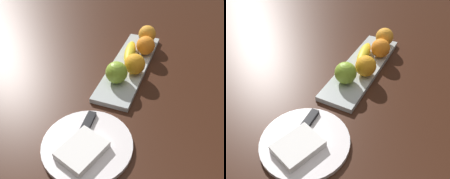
{
  "view_description": "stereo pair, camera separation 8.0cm",
  "coord_description": "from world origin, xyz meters",
  "views": [
    {
      "loc": [
        0.76,
        0.24,
        0.57
      ],
      "look_at": [
        0.19,
        0.03,
        0.05
      ],
      "focal_mm": 40.6,
      "sensor_mm": 36.0,
      "label": 1
    },
    {
      "loc": [
        0.72,
        0.31,
        0.57
      ],
      "look_at": [
        0.19,
        0.03,
        0.05
      ],
      "focal_mm": 40.6,
      "sensor_mm": 36.0,
      "label": 2
    }
  ],
  "objects": [
    {
      "name": "fruit_tray",
      "position": [
        -0.01,
        0.03,
        0.01
      ],
      "size": [
        0.46,
        0.13,
        0.02
      ],
      "primitive_type": "cube",
      "color": "#B3BCBD",
      "rests_on": "ground_plane"
    },
    {
      "name": "apple",
      "position": [
        0.11,
        0.02,
        0.06
      ],
      "size": [
        0.08,
        0.08,
        0.08
      ],
      "primitive_type": "sphere",
      "color": "#84AD2F",
      "rests_on": "fruit_tray"
    },
    {
      "name": "knife",
      "position": [
        0.34,
        0.01,
        0.02
      ],
      "size": [
        0.18,
        0.03,
        0.01
      ],
      "rotation": [
        0.0,
        0.0,
        0.06
      ],
      "color": "silver",
      "rests_on": "dinner_plate"
    },
    {
      "name": "folded_napkin",
      "position": [
        0.41,
        0.03,
        0.02
      ],
      "size": [
        0.14,
        0.13,
        0.02
      ],
      "primitive_type": "cube",
      "rotation": [
        0.0,
        0.0,
        -0.32
      ],
      "color": "white",
      "rests_on": "dinner_plate"
    },
    {
      "name": "ground_plane",
      "position": [
        0.0,
        0.0,
        0.0
      ],
      "size": [
        2.4,
        2.4,
        0.0
      ],
      "primitive_type": "plane",
      "color": "#341A0F"
    },
    {
      "name": "dinner_plate",
      "position": [
        0.38,
        0.03,
        0.01
      ],
      "size": [
        0.25,
        0.25,
        0.01
      ],
      "primitive_type": "cylinder",
      "color": "white",
      "rests_on": "ground_plane"
    },
    {
      "name": "orange_near_banana",
      "position": [
        0.04,
        0.06,
        0.05
      ],
      "size": [
        0.07,
        0.07,
        0.07
      ],
      "primitive_type": "sphere",
      "color": "orange",
      "rests_on": "fruit_tray"
    },
    {
      "name": "orange_center",
      "position": [
        -0.1,
        0.07,
        0.05
      ],
      "size": [
        0.07,
        0.07,
        0.07
      ],
      "primitive_type": "sphere",
      "color": "orange",
      "rests_on": "fruit_tray"
    },
    {
      "name": "orange_near_apple",
      "position": [
        -0.19,
        0.05,
        0.05
      ],
      "size": [
        0.07,
        0.07,
        0.07
      ],
      "primitive_type": "sphere",
      "color": "orange",
      "rests_on": "fruit_tray"
    },
    {
      "name": "banana",
      "position": [
        -0.05,
        0.02,
        0.04
      ],
      "size": [
        0.17,
        0.07,
        0.04
      ],
      "primitive_type": "ellipsoid",
      "rotation": [
        0.0,
        0.0,
        0.17
      ],
      "color": "yellow",
      "rests_on": "fruit_tray"
    }
  ]
}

